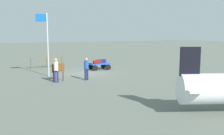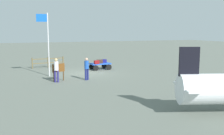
% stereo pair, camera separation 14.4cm
% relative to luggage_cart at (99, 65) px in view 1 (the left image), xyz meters
% --- Properties ---
extents(ground_plane, '(120.00, 120.00, 0.00)m').
position_rel_luggage_cart_xyz_m(ground_plane, '(1.63, 1.44, -0.45)').
color(ground_plane, slate).
extents(luggage_cart, '(1.97, 1.35, 0.62)m').
position_rel_luggage_cart_xyz_m(luggage_cart, '(0.00, 0.00, 0.00)').
color(luggage_cart, blue).
rests_on(luggage_cart, ground).
extents(suitcase_grey, '(0.47, 0.38, 0.32)m').
position_rel_luggage_cart_xyz_m(suitcase_grey, '(-0.48, -0.23, 0.33)').
color(suitcase_grey, navy).
rests_on(suitcase_grey, luggage_cart).
extents(suitcase_navy, '(0.65, 0.47, 0.35)m').
position_rel_luggage_cart_xyz_m(suitcase_navy, '(0.07, 0.13, 0.34)').
color(suitcase_navy, '#3D2922').
rests_on(suitcase_navy, luggage_cart).
extents(suitcase_dark, '(0.48, 0.32, 0.32)m').
position_rel_luggage_cart_xyz_m(suitcase_dark, '(0.49, 0.46, 0.33)').
color(suitcase_dark, maroon).
rests_on(suitcase_dark, luggage_cart).
extents(suitcase_tan, '(0.52, 0.44, 0.25)m').
position_rel_luggage_cart_xyz_m(suitcase_tan, '(0.18, 0.07, 0.30)').
color(suitcase_tan, navy).
rests_on(suitcase_tan, luggage_cart).
extents(worker_lead, '(0.44, 0.44, 1.69)m').
position_rel_luggage_cart_xyz_m(worker_lead, '(2.64, 4.56, 0.54)').
color(worker_lead, navy).
rests_on(worker_lead, ground).
extents(worker_trailing, '(0.39, 0.39, 1.75)m').
position_rel_luggage_cart_xyz_m(worker_trailing, '(4.91, 4.58, 0.56)').
color(worker_trailing, navy).
rests_on(worker_trailing, ground).
extents(flagpole, '(0.92, 0.10, 5.11)m').
position_rel_luggage_cart_xyz_m(flagpole, '(5.14, 1.86, 2.59)').
color(flagpole, silver).
rests_on(flagpole, ground).
extents(signboard, '(0.96, 0.37, 1.30)m').
position_rel_luggage_cart_xyz_m(signboard, '(4.68, 4.18, 0.41)').
color(signboard, '#4C3319').
rests_on(signboard, ground).
extents(wooden_fence, '(3.22, 0.42, 1.06)m').
position_rel_luggage_cart_xyz_m(wooden_fence, '(4.43, -3.23, 0.15)').
color(wooden_fence, brown).
rests_on(wooden_fence, ground).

